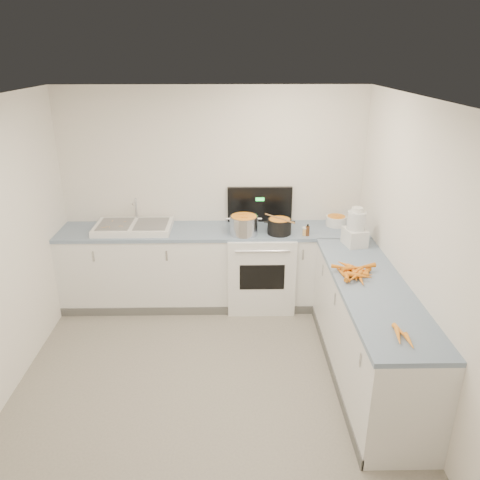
{
  "coord_description": "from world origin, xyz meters",
  "views": [
    {
      "loc": [
        0.22,
        -3.3,
        2.83
      ],
      "look_at": [
        0.3,
        1.1,
        1.05
      ],
      "focal_mm": 35.0,
      "sensor_mm": 36.0,
      "label": 1
    }
  ],
  "objects_px": {
    "black_pot": "(279,227)",
    "mixing_bowl": "(336,221)",
    "extract_bottle": "(308,231)",
    "food_processor": "(356,229)",
    "sink": "(134,227)",
    "stove": "(260,266)",
    "spice_jar": "(305,232)",
    "steel_pot": "(244,226)"
  },
  "relations": [
    {
      "from": "black_pot",
      "to": "spice_jar",
      "type": "bearing_deg",
      "value": -12.39
    },
    {
      "from": "black_pot",
      "to": "extract_bottle",
      "type": "bearing_deg",
      "value": -12.93
    },
    {
      "from": "stove",
      "to": "extract_bottle",
      "type": "height_order",
      "value": "stove"
    },
    {
      "from": "sink",
      "to": "food_processor",
      "type": "height_order",
      "value": "food_processor"
    },
    {
      "from": "sink",
      "to": "spice_jar",
      "type": "distance_m",
      "value": 1.93
    },
    {
      "from": "stove",
      "to": "mixing_bowl",
      "type": "relative_size",
      "value": 5.67
    },
    {
      "from": "black_pot",
      "to": "extract_bottle",
      "type": "height_order",
      "value": "black_pot"
    },
    {
      "from": "sink",
      "to": "mixing_bowl",
      "type": "height_order",
      "value": "sink"
    },
    {
      "from": "black_pot",
      "to": "mixing_bowl",
      "type": "relative_size",
      "value": 1.1
    },
    {
      "from": "spice_jar",
      "to": "stove",
      "type": "bearing_deg",
      "value": 158.2
    },
    {
      "from": "spice_jar",
      "to": "steel_pot",
      "type": "bearing_deg",
      "value": 175.4
    },
    {
      "from": "stove",
      "to": "food_processor",
      "type": "bearing_deg",
      "value": -26.44
    },
    {
      "from": "spice_jar",
      "to": "food_processor",
      "type": "relative_size",
      "value": 0.2
    },
    {
      "from": "steel_pot",
      "to": "extract_bottle",
      "type": "distance_m",
      "value": 0.7
    },
    {
      "from": "mixing_bowl",
      "to": "food_processor",
      "type": "bearing_deg",
      "value": -83.61
    },
    {
      "from": "food_processor",
      "to": "mixing_bowl",
      "type": "bearing_deg",
      "value": 96.39
    },
    {
      "from": "mixing_bowl",
      "to": "extract_bottle",
      "type": "bearing_deg",
      "value": -139.68
    },
    {
      "from": "steel_pot",
      "to": "stove",
      "type": "bearing_deg",
      "value": 33.98
    },
    {
      "from": "extract_bottle",
      "to": "food_processor",
      "type": "relative_size",
      "value": 0.27
    },
    {
      "from": "spice_jar",
      "to": "extract_bottle",
      "type": "bearing_deg",
      "value": -17.65
    },
    {
      "from": "extract_bottle",
      "to": "sink",
      "type": "bearing_deg",
      "value": 173.75
    },
    {
      "from": "food_processor",
      "to": "sink",
      "type": "bearing_deg",
      "value": 168.49
    },
    {
      "from": "stove",
      "to": "extract_bottle",
      "type": "relative_size",
      "value": 12.39
    },
    {
      "from": "stove",
      "to": "steel_pot",
      "type": "relative_size",
      "value": 4.34
    },
    {
      "from": "black_pot",
      "to": "extract_bottle",
      "type": "xyz_separation_m",
      "value": [
        0.31,
        -0.07,
        -0.02
      ]
    },
    {
      "from": "steel_pot",
      "to": "food_processor",
      "type": "distance_m",
      "value": 1.2
    },
    {
      "from": "steel_pot",
      "to": "spice_jar",
      "type": "relative_size",
      "value": 3.89
    },
    {
      "from": "steel_pot",
      "to": "mixing_bowl",
      "type": "distance_m",
      "value": 1.12
    },
    {
      "from": "black_pot",
      "to": "extract_bottle",
      "type": "relative_size",
      "value": 2.41
    },
    {
      "from": "sink",
      "to": "spice_jar",
      "type": "xyz_separation_m",
      "value": [
        1.92,
        -0.2,
        0.0
      ]
    },
    {
      "from": "mixing_bowl",
      "to": "food_processor",
      "type": "distance_m",
      "value": 0.62
    },
    {
      "from": "steel_pot",
      "to": "mixing_bowl",
      "type": "bearing_deg",
      "value": 13.57
    },
    {
      "from": "stove",
      "to": "food_processor",
      "type": "relative_size",
      "value": 3.3
    },
    {
      "from": "sink",
      "to": "mixing_bowl",
      "type": "xyz_separation_m",
      "value": [
        2.33,
        0.11,
        0.02
      ]
    },
    {
      "from": "sink",
      "to": "black_pot",
      "type": "xyz_separation_m",
      "value": [
        1.65,
        -0.14,
        0.04
      ]
    },
    {
      "from": "stove",
      "to": "sink",
      "type": "relative_size",
      "value": 1.58
    },
    {
      "from": "spice_jar",
      "to": "black_pot",
      "type": "bearing_deg",
      "value": 167.61
    },
    {
      "from": "mixing_bowl",
      "to": "spice_jar",
      "type": "xyz_separation_m",
      "value": [
        -0.41,
        -0.32,
        -0.02
      ]
    },
    {
      "from": "mixing_bowl",
      "to": "food_processor",
      "type": "height_order",
      "value": "food_processor"
    },
    {
      "from": "black_pot",
      "to": "food_processor",
      "type": "xyz_separation_m",
      "value": [
        0.76,
        -0.35,
        0.1
      ]
    },
    {
      "from": "extract_bottle",
      "to": "food_processor",
      "type": "bearing_deg",
      "value": -31.43
    },
    {
      "from": "mixing_bowl",
      "to": "food_processor",
      "type": "xyz_separation_m",
      "value": [
        0.07,
        -0.6,
        0.12
      ]
    }
  ]
}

